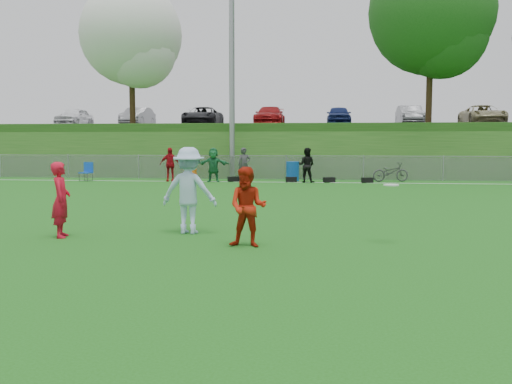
# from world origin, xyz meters

# --- Properties ---
(ground) EXTENTS (120.00, 120.00, 0.00)m
(ground) POSITION_xyz_m (0.00, 0.00, 0.00)
(ground) COLOR #1A5812
(ground) RESTS_ON ground
(sideline_far) EXTENTS (60.00, 0.10, 0.01)m
(sideline_far) POSITION_xyz_m (0.00, 18.00, 0.01)
(sideline_far) COLOR white
(sideline_far) RESTS_ON ground
(fence) EXTENTS (58.00, 0.06, 1.30)m
(fence) POSITION_xyz_m (0.00, 20.00, 0.65)
(fence) COLOR gray
(fence) RESTS_ON ground
(light_pole) EXTENTS (1.20, 0.40, 12.15)m
(light_pole) POSITION_xyz_m (-3.00, 20.80, 6.71)
(light_pole) COLOR gray
(light_pole) RESTS_ON ground
(berm) EXTENTS (120.00, 18.00, 3.00)m
(berm) POSITION_xyz_m (0.00, 31.00, 1.50)
(berm) COLOR #1A4A14
(berm) RESTS_ON ground
(parking_lot) EXTENTS (120.00, 12.00, 0.10)m
(parking_lot) POSITION_xyz_m (0.00, 33.00, 3.05)
(parking_lot) COLOR black
(parking_lot) RESTS_ON berm
(tree_white_flowering) EXTENTS (6.30, 6.30, 8.78)m
(tree_white_flowering) POSITION_xyz_m (-9.84, 24.92, 8.32)
(tree_white_flowering) COLOR black
(tree_white_flowering) RESTS_ON berm
(tree_green_near) EXTENTS (7.14, 7.14, 9.95)m
(tree_green_near) POSITION_xyz_m (8.16, 24.42, 9.03)
(tree_green_near) COLOR black
(tree_green_near) RESTS_ON berm
(car_row) EXTENTS (32.04, 5.18, 1.44)m
(car_row) POSITION_xyz_m (-1.17, 32.00, 3.82)
(car_row) COLOR white
(car_row) RESTS_ON parking_lot
(spectator_row) EXTENTS (7.85, 0.87, 1.69)m
(spectator_row) POSITION_xyz_m (-2.91, 18.00, 0.85)
(spectator_row) COLOR #A50B14
(spectator_row) RESTS_ON ground
(gear_bags) EXTENTS (7.17, 0.49, 0.26)m
(gear_bags) POSITION_xyz_m (1.04, 18.10, 0.13)
(gear_bags) COLOR black
(gear_bags) RESTS_ON ground
(player_red_left) EXTENTS (0.54, 0.67, 1.60)m
(player_red_left) POSITION_xyz_m (-3.57, 1.52, 0.80)
(player_red_left) COLOR red
(player_red_left) RESTS_ON ground
(player_red_center) EXTENTS (0.81, 0.66, 1.55)m
(player_red_center) POSITION_xyz_m (0.50, 0.90, 0.77)
(player_red_center) COLOR #B41F0C
(player_red_center) RESTS_ON ground
(player_blue) EXTENTS (1.28, 0.80, 1.91)m
(player_blue) POSITION_xyz_m (-1.00, 2.35, 0.95)
(player_blue) COLOR #A8C5E9
(player_blue) RESTS_ON ground
(frisbee) EXTENTS (0.30, 0.30, 0.03)m
(frisbee) POSITION_xyz_m (3.27, 1.57, 1.17)
(frisbee) COLOR white
(frisbee) RESTS_ON ground
(recycling_bin) EXTENTS (0.73, 0.73, 0.98)m
(recycling_bin) POSITION_xyz_m (0.39, 19.00, 0.49)
(recycling_bin) COLOR #0F48A4
(recycling_bin) RESTS_ON ground
(camp_chair) EXTENTS (0.62, 0.63, 0.95)m
(camp_chair) POSITION_xyz_m (-10.00, 17.69, 0.28)
(camp_chair) COLOR #1145B8
(camp_chair) RESTS_ON ground
(bicycle) EXTENTS (1.94, 1.11, 0.96)m
(bicycle) POSITION_xyz_m (5.26, 19.00, 0.48)
(bicycle) COLOR #323235
(bicycle) RESTS_ON ground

